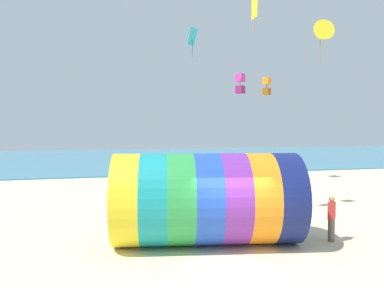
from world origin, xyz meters
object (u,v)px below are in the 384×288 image
(kite_yellow_delta, at_px, (320,34))
(kite_orange_box, at_px, (267,86))
(kite_cyan_diamond, at_px, (192,37))
(giant_inflatable_tube, at_px, (207,199))
(kite_yellow_diamond, at_px, (255,8))
(bystander_near_water, at_px, (233,185))
(kite_magenta_box, at_px, (240,84))
(kite_handler, at_px, (332,218))

(kite_yellow_delta, bearing_deg, kite_orange_box, 163.14)
(kite_cyan_diamond, bearing_deg, kite_orange_box, -84.22)
(giant_inflatable_tube, height_order, kite_orange_box, kite_orange_box)
(kite_orange_box, bearing_deg, giant_inflatable_tube, -136.24)
(kite_yellow_diamond, bearing_deg, kite_orange_box, -110.23)
(giant_inflatable_tube, height_order, kite_yellow_diamond, kite_yellow_diamond)
(kite_yellow_delta, height_order, kite_orange_box, kite_yellow_delta)
(kite_yellow_diamond, xyz_separation_m, bystander_near_water, (-3.87, -6.03, -12.05))
(kite_yellow_diamond, height_order, kite_magenta_box, kite_yellow_diamond)
(kite_orange_box, xyz_separation_m, bystander_near_water, (-0.43, 3.29, -5.21))
(kite_handler, xyz_separation_m, kite_yellow_delta, (2.14, 4.13, 7.66))
(kite_cyan_diamond, relative_size, kite_orange_box, 2.38)
(giant_inflatable_tube, relative_size, bystander_near_water, 4.06)
(kite_yellow_delta, bearing_deg, giant_inflatable_tube, -153.54)
(kite_yellow_diamond, bearing_deg, kite_cyan_diamond, 168.24)
(kite_handler, distance_m, bystander_near_water, 8.18)
(giant_inflatable_tube, relative_size, kite_cyan_diamond, 3.27)
(kite_handler, xyz_separation_m, kite_orange_box, (-0.26, 4.86, 5.23))
(kite_yellow_diamond, distance_m, kite_yellow_delta, 11.02)
(kite_yellow_delta, height_order, kite_magenta_box, kite_yellow_delta)
(kite_handler, distance_m, kite_yellow_delta, 8.96)
(kite_yellow_delta, relative_size, kite_orange_box, 2.17)
(giant_inflatable_tube, distance_m, kite_yellow_diamond, 19.05)
(kite_handler, height_order, kite_orange_box, kite_orange_box)
(kite_handler, distance_m, kite_cyan_diamond, 18.11)
(giant_inflatable_tube, bearing_deg, kite_yellow_diamond, 60.28)
(kite_magenta_box, height_order, kite_orange_box, kite_magenta_box)
(giant_inflatable_tube, height_order, kite_yellow_delta, kite_yellow_delta)
(kite_handler, bearing_deg, giant_inflatable_tube, 168.81)
(kite_magenta_box, bearing_deg, kite_yellow_diamond, -6.04)
(kite_yellow_diamond, xyz_separation_m, kite_magenta_box, (-1.04, 0.11, -5.57))
(bystander_near_water, bearing_deg, kite_yellow_diamond, 57.32)
(kite_cyan_diamond, xyz_separation_m, kite_orange_box, (1.04, -10.25, -4.67))
(kite_magenta_box, xyz_separation_m, bystander_near_water, (-2.83, -6.14, -6.48))
(kite_handler, bearing_deg, kite_yellow_diamond, 77.36)
(giant_inflatable_tube, distance_m, kite_cyan_diamond, 17.21)
(kite_yellow_diamond, xyz_separation_m, kite_cyan_diamond, (-4.47, 0.93, -2.17))
(kite_handler, relative_size, bystander_near_water, 0.98)
(kite_cyan_diamond, bearing_deg, giant_inflatable_tube, -102.38)
(giant_inflatable_tube, height_order, kite_handler, giant_inflatable_tube)
(giant_inflatable_tube, xyz_separation_m, kite_yellow_diamond, (7.60, 13.30, 11.32))
(bystander_near_water, bearing_deg, kite_cyan_diamond, 94.95)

